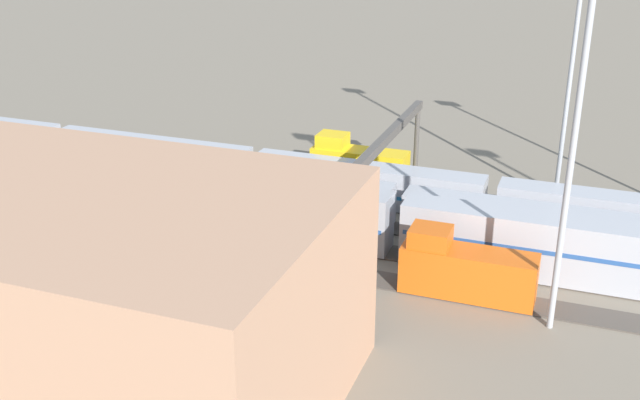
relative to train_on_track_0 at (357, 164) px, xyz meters
The scene contains 14 objects.
ground_plane 10.24m from the train_on_track_0, 92.24° to the left, with size 400.00×400.00×0.00m, color #756B5B.
track_bed_0 2.13m from the train_on_track_0, behind, with size 140.00×2.80×0.12m, color #4C443D.
track_bed_1 5.44m from the train_on_track_0, 94.48° to the left, with size 140.00×2.80×0.12m, color #3D3833.
track_bed_2 10.23m from the train_on_track_0, 92.24° to the left, with size 140.00×2.80×0.12m, color #4C443D.
track_bed_3 15.15m from the train_on_track_0, 91.50° to the left, with size 140.00×2.80×0.12m, color #4C443D.
track_bed_4 20.11m from the train_on_track_0, 91.12° to the left, with size 140.00×2.80×0.12m, color #4C443D.
train_on_track_0 is the anchor object (origin of this frame).
train_on_track_1 5.01m from the train_on_track_0, 93.95° to the left, with size 114.80×3.06×4.40m.
train_on_track_4 24.91m from the train_on_track_0, 126.60° to the left, with size 10.00×3.00×5.00m.
train_on_track_3 17.13m from the train_on_track_0, 118.87° to the left, with size 95.60×3.06×5.00m.
train_on_track_2 12.28m from the train_on_track_0, 125.45° to the left, with size 95.60×3.06×3.80m.
light_mast_2 25.32m from the train_on_track_0, behind, with size 2.80×0.70×27.81m.
light_mast_3 34.60m from the train_on_track_0, 133.64° to the left, with size 2.80×0.70×27.47m.
signal_gantry 12.65m from the train_on_track_0, 119.65° to the left, with size 0.70×25.00×8.80m.
Camera 1 is at (-21.91, 60.91, 28.06)m, focal length 42.43 mm.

